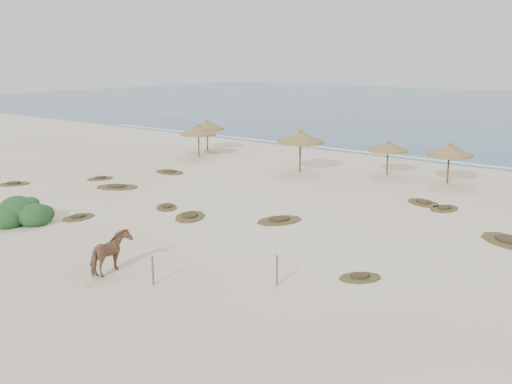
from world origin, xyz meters
TOP-DOWN VIEW (x-y plane):
  - ground at (0.00, 0.00)m, footprint 160.00×160.00m
  - foam_line at (0.00, 26.00)m, footprint 70.00×0.60m
  - palapa_0 at (-14.16, 18.77)m, footprint 3.63×3.63m
  - palapa_1 at (-12.36, 15.81)m, footprint 3.51×3.51m
  - palapa_2 at (-2.60, 15.75)m, footprint 3.51×3.51m
  - palapa_3 at (2.64, 18.55)m, footprint 2.86×2.86m
  - palapa_4 at (6.84, 18.46)m, footprint 2.89×2.89m
  - horse at (2.55, -4.52)m, footprint 1.28×1.98m
  - fence_post_near at (4.62, -4.32)m, footprint 0.09×0.09m
  - fence_post_far at (8.07, -1.65)m, footprint 0.10×0.10m
  - bush at (-6.34, -3.03)m, footprint 3.31×2.91m
  - scrub_0 at (-14.50, 1.22)m, footprint 2.10×2.32m
  - scrub_1 at (-8.67, 4.68)m, footprint 3.10×2.83m
  - scrub_2 at (-2.73, 3.23)m, footprint 2.00×1.98m
  - scrub_3 at (3.46, 4.90)m, footprint 2.35×2.81m
  - scrub_4 at (10.10, 0.70)m, footprint 1.81×1.91m
  - scrub_5 at (13.14, 8.43)m, footprint 3.25×3.01m
  - scrub_6 at (-9.53, 9.89)m, footprint 2.41×1.64m
  - scrub_7 at (7.67, 12.56)m, footprint 2.55×2.29m
  - scrub_8 at (-11.56, 5.60)m, footprint 1.61×1.99m
  - scrub_9 at (-0.46, 2.68)m, footprint 2.39×2.66m
  - scrub_10 at (9.02, 12.07)m, footprint 1.55×2.10m
  - scrub_11 at (-4.74, -0.86)m, footprint 1.21×1.81m

SIDE VIEW (x-z plane):
  - ground at x=0.00m, z-range 0.00..0.00m
  - foam_line at x=0.00m, z-range 0.00..0.01m
  - scrub_1 at x=-8.67m, z-range -0.03..0.13m
  - scrub_6 at x=-9.53m, z-range -0.03..0.13m
  - scrub_8 at x=-11.56m, z-range -0.03..0.13m
  - scrub_11 at x=-4.74m, z-range -0.03..0.13m
  - scrub_2 at x=-2.73m, z-range -0.03..0.13m
  - scrub_3 at x=3.46m, z-range -0.03..0.13m
  - scrub_5 at x=13.14m, z-range -0.03..0.13m
  - scrub_7 at x=7.67m, z-range -0.03..0.13m
  - scrub_9 at x=-0.46m, z-range -0.03..0.13m
  - scrub_10 at x=9.02m, z-range -0.03..0.13m
  - scrub_0 at x=-14.50m, z-range -0.03..0.13m
  - scrub_4 at x=10.10m, z-range -0.03..0.13m
  - bush at x=-6.34m, z-range -0.25..1.23m
  - fence_post_near at x=4.62m, z-range 0.00..1.05m
  - fence_post_far at x=8.07m, z-range 0.00..1.11m
  - horse at x=2.55m, z-range 0.00..1.54m
  - palapa_3 at x=2.64m, z-range 0.68..3.14m
  - palapa_0 at x=-14.16m, z-range 0.74..3.43m
  - palapa_4 at x=6.84m, z-range 0.74..3.44m
  - palapa_1 at x=-12.36m, z-range 0.75..3.45m
  - palapa_2 at x=-2.60m, z-range 0.86..3.96m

